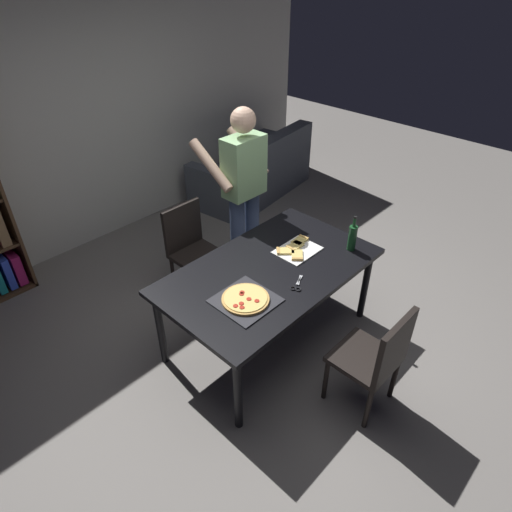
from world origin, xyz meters
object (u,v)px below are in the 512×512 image
person_serving_pizza (243,189)px  pepperoni_pizza_on_tray (246,299)px  wine_bottle (352,237)px  dining_table (270,275)px  chair_near_camera (377,357)px  couch (255,173)px  chair_far_side (191,245)px  kitchen_scissors (297,286)px

person_serving_pizza → pepperoni_pizza_on_tray: 1.30m
wine_bottle → pepperoni_pizza_on_tray: bearing=170.9°
person_serving_pizza → dining_table: bearing=-122.1°
person_serving_pizza → pepperoni_pizza_on_tray: bearing=-134.4°
chair_near_camera → wine_bottle: size_ratio=2.85×
couch → wine_bottle: (-1.24, -2.29, 0.57)m
chair_near_camera → chair_far_side: (0.00, 2.00, 0.00)m
dining_table → chair_far_side: size_ratio=1.94×
couch → pepperoni_pizza_on_tray: 3.17m
couch → pepperoni_pizza_on_tray: size_ratio=4.45×
person_serving_pizza → kitchen_scissors: person_serving_pizza is taller
chair_near_camera → pepperoni_pizza_on_tray: (-0.41, 0.87, 0.25)m
person_serving_pizza → wine_bottle: person_serving_pizza is taller
chair_near_camera → couch: 3.55m
dining_table → person_serving_pizza: (0.49, 0.78, 0.32)m
dining_table → kitchen_scissors: kitchen_scissors is taller
chair_near_camera → chair_far_side: same height
couch → kitchen_scissors: 3.02m
chair_near_camera → person_serving_pizza: size_ratio=0.51×
chair_far_side → pepperoni_pizza_on_tray: bearing=-109.7°
pepperoni_pizza_on_tray → wine_bottle: bearing=-9.1°
dining_table → couch: (1.91, 1.99, -0.38)m
dining_table → couch: bearing=46.2°
chair_near_camera → person_serving_pizza: person_serving_pizza is taller
dining_table → chair_far_side: 1.02m
dining_table → chair_near_camera: bearing=-90.0°
chair_near_camera → person_serving_pizza: bearing=74.6°
chair_near_camera → kitchen_scissors: (-0.02, 0.71, 0.24)m
wine_bottle → kitchen_scissors: wine_bottle is taller
dining_table → chair_near_camera: chair_near_camera is taller
kitchen_scissors → chair_near_camera: bearing=-88.3°
pepperoni_pizza_on_tray → wine_bottle: wine_bottle is taller
dining_table → chair_near_camera: (-0.00, -1.00, -0.17)m
chair_near_camera → pepperoni_pizza_on_tray: bearing=115.0°
dining_table → chair_near_camera: size_ratio=1.94×
dining_table → chair_far_side: (0.00, 1.00, -0.17)m
pepperoni_pizza_on_tray → wine_bottle: (1.08, -0.17, 0.10)m
couch → kitchen_scissors: (-1.93, -2.28, 0.45)m
chair_near_camera → pepperoni_pizza_on_tray: chair_near_camera is taller
person_serving_pizza → kitchen_scissors: (-0.51, -1.08, -0.24)m
chair_far_side → kitchen_scissors: size_ratio=4.58×
couch → wine_bottle: 2.67m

